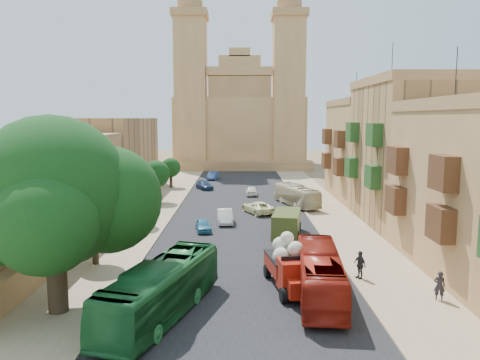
{
  "coord_description": "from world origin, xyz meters",
  "views": [
    {
      "loc": [
        -0.07,
        -19.29,
        10.03
      ],
      "look_at": [
        0.0,
        26.0,
        4.0
      ],
      "focal_mm": 35.0,
      "sensor_mm": 36.0,
      "label": 1
    }
  ],
  "objects_px": {
    "car_dkblue": "(204,185)",
    "car_cream": "(258,207)",
    "bus_cream_east": "(297,196)",
    "car_blue_a": "(203,225)",
    "olive_pickup": "(287,224)",
    "bus_red_east": "(320,274)",
    "ficus_tree": "(55,197)",
    "street_tree_d": "(171,168)",
    "pedestrian_c": "(360,265)",
    "red_truck": "(290,265)",
    "street_tree_c": "(156,174)",
    "street_tree_a": "(94,222)",
    "pedestrian_a": "(439,286)",
    "bus_green_north": "(162,289)",
    "car_white_b": "(251,191)",
    "street_tree_b": "(133,191)",
    "car_blue_b": "(213,176)",
    "car_white_a": "(225,216)",
    "church": "(240,120)"
  },
  "relations": [
    {
      "from": "car_dkblue",
      "to": "car_cream",
      "type": "bearing_deg",
      "value": -91.68
    },
    {
      "from": "bus_cream_east",
      "to": "car_blue_a",
      "type": "distance_m",
      "value": 15.62
    },
    {
      "from": "olive_pickup",
      "to": "bus_red_east",
      "type": "relative_size",
      "value": 0.55
    },
    {
      "from": "ficus_tree",
      "to": "car_blue_a",
      "type": "height_order",
      "value": "ficus_tree"
    },
    {
      "from": "street_tree_d",
      "to": "olive_pickup",
      "type": "relative_size",
      "value": 0.82
    },
    {
      "from": "car_blue_a",
      "to": "pedestrian_c",
      "type": "distance_m",
      "value": 16.4
    },
    {
      "from": "red_truck",
      "to": "bus_cream_east",
      "type": "relative_size",
      "value": 0.68
    },
    {
      "from": "street_tree_c",
      "to": "bus_red_east",
      "type": "height_order",
      "value": "street_tree_c"
    },
    {
      "from": "street_tree_d",
      "to": "olive_pickup",
      "type": "xyz_separation_m",
      "value": [
        14.0,
        -28.0,
        -1.87
      ]
    },
    {
      "from": "street_tree_d",
      "to": "olive_pickup",
      "type": "distance_m",
      "value": 31.36
    },
    {
      "from": "street_tree_a",
      "to": "bus_cream_east",
      "type": "distance_m",
      "value": 27.22
    },
    {
      "from": "pedestrian_a",
      "to": "street_tree_a",
      "type": "bearing_deg",
      "value": 0.69
    },
    {
      "from": "street_tree_d",
      "to": "bus_green_north",
      "type": "distance_m",
      "value": 45.03
    },
    {
      "from": "street_tree_d",
      "to": "bus_red_east",
      "type": "relative_size",
      "value": 0.45
    },
    {
      "from": "car_dkblue",
      "to": "car_white_b",
      "type": "height_order",
      "value": "car_white_b"
    },
    {
      "from": "street_tree_b",
      "to": "car_white_b",
      "type": "bearing_deg",
      "value": 55.7
    },
    {
      "from": "olive_pickup",
      "to": "car_blue_b",
      "type": "bearing_deg",
      "value": 102.92
    },
    {
      "from": "car_white_a",
      "to": "car_dkblue",
      "type": "distance_m",
      "value": 21.72
    },
    {
      "from": "street_tree_a",
      "to": "bus_red_east",
      "type": "height_order",
      "value": "street_tree_a"
    },
    {
      "from": "church",
      "to": "street_tree_a",
      "type": "xyz_separation_m",
      "value": [
        -10.0,
        -66.61,
        -6.58
      ]
    },
    {
      "from": "bus_cream_east",
      "to": "car_blue_a",
      "type": "xyz_separation_m",
      "value": [
        -9.78,
        -12.16,
        -0.65
      ]
    },
    {
      "from": "ficus_tree",
      "to": "street_tree_a",
      "type": "xyz_separation_m",
      "value": [
        -0.59,
        7.99,
        -3.11
      ]
    },
    {
      "from": "pedestrian_a",
      "to": "street_tree_b",
      "type": "bearing_deg",
      "value": -23.5
    },
    {
      "from": "ficus_tree",
      "to": "red_truck",
      "type": "relative_size",
      "value": 1.76
    },
    {
      "from": "car_cream",
      "to": "car_blue_b",
      "type": "relative_size",
      "value": 1.19
    },
    {
      "from": "street_tree_b",
      "to": "olive_pickup",
      "type": "relative_size",
      "value": 0.91
    },
    {
      "from": "car_blue_b",
      "to": "street_tree_d",
      "type": "bearing_deg",
      "value": -114.83
    },
    {
      "from": "car_blue_b",
      "to": "car_white_b",
      "type": "bearing_deg",
      "value": -61.55
    },
    {
      "from": "car_blue_a",
      "to": "car_white_b",
      "type": "distance_m",
      "value": 20.04
    },
    {
      "from": "bus_red_east",
      "to": "church",
      "type": "bearing_deg",
      "value": -80.76
    },
    {
      "from": "street_tree_c",
      "to": "car_white_a",
      "type": "height_order",
      "value": "street_tree_c"
    },
    {
      "from": "red_truck",
      "to": "car_blue_b",
      "type": "xyz_separation_m",
      "value": [
        -7.37,
        49.38,
        -0.79
      ]
    },
    {
      "from": "red_truck",
      "to": "bus_green_north",
      "type": "distance_m",
      "value": 7.97
    },
    {
      "from": "church",
      "to": "red_truck",
      "type": "distance_m",
      "value": 71.82
    },
    {
      "from": "red_truck",
      "to": "street_tree_b",
      "type": "bearing_deg",
      "value": 127.8
    },
    {
      "from": "ficus_tree",
      "to": "olive_pickup",
      "type": "relative_size",
      "value": 1.95
    },
    {
      "from": "ficus_tree",
      "to": "bus_red_east",
      "type": "distance_m",
      "value": 14.77
    },
    {
      "from": "car_white_a",
      "to": "pedestrian_a",
      "type": "distance_m",
      "value": 22.83
    },
    {
      "from": "car_blue_b",
      "to": "pedestrian_c",
      "type": "relative_size",
      "value": 2.18
    },
    {
      "from": "bus_cream_east",
      "to": "car_blue_b",
      "type": "height_order",
      "value": "bus_cream_east"
    },
    {
      "from": "church",
      "to": "street_tree_a",
      "type": "bearing_deg",
      "value": -98.54
    },
    {
      "from": "street_tree_a",
      "to": "car_blue_a",
      "type": "relative_size",
      "value": 1.38
    },
    {
      "from": "bus_cream_east",
      "to": "car_blue_a",
      "type": "bearing_deg",
      "value": 32.69
    },
    {
      "from": "bus_cream_east",
      "to": "car_white_a",
      "type": "distance_m",
      "value": 11.97
    },
    {
      "from": "car_white_a",
      "to": "street_tree_c",
      "type": "bearing_deg",
      "value": 122.41
    },
    {
      "from": "olive_pickup",
      "to": "car_blue_a",
      "type": "distance_m",
      "value": 7.43
    },
    {
      "from": "bus_green_north",
      "to": "car_dkblue",
      "type": "relative_size",
      "value": 2.6
    },
    {
      "from": "car_dkblue",
      "to": "car_white_b",
      "type": "xyz_separation_m",
      "value": [
        6.51,
        -5.19,
        0.04
      ]
    },
    {
      "from": "street_tree_a",
      "to": "car_blue_a",
      "type": "bearing_deg",
      "value": 54.48
    },
    {
      "from": "car_white_b",
      "to": "car_blue_b",
      "type": "xyz_separation_m",
      "value": [
        -5.93,
        15.81,
        0.03
      ]
    }
  ]
}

